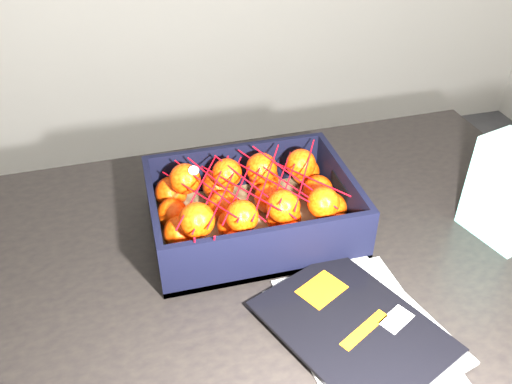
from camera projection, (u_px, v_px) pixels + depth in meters
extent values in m
cube|color=black|center=(294.00, 251.00, 1.03)|extent=(1.22, 0.83, 0.04)
cylinder|color=black|center=(50.00, 305.00, 1.41)|extent=(0.06, 0.06, 0.71)
cylinder|color=black|center=(425.00, 236.00, 1.64)|extent=(0.06, 0.06, 0.71)
cube|color=#B7B7B3|center=(361.00, 329.00, 0.85)|extent=(0.22, 0.29, 0.01)
cube|color=#B7B7B3|center=(364.00, 326.00, 0.85)|extent=(0.27, 0.32, 0.01)
cube|color=black|center=(352.00, 326.00, 0.84)|extent=(0.30, 0.34, 0.01)
cube|color=orange|center=(322.00, 289.00, 0.90)|extent=(0.09, 0.08, 0.00)
cube|color=white|center=(397.00, 319.00, 0.84)|extent=(0.06, 0.05, 0.00)
cube|color=orange|center=(364.00, 330.00, 0.83)|extent=(0.10, 0.06, 0.00)
cube|color=olive|center=(252.00, 226.00, 1.05)|extent=(0.38, 0.29, 0.01)
cube|color=black|center=(236.00, 168.00, 1.13)|extent=(0.38, 0.01, 0.11)
cube|color=black|center=(272.00, 253.00, 0.91)|extent=(0.38, 0.01, 0.11)
cube|color=black|center=(155.00, 222.00, 0.98)|extent=(0.01, 0.26, 0.11)
cube|color=black|center=(342.00, 192.00, 1.06)|extent=(0.01, 0.26, 0.11)
sphere|color=#FF3905|center=(183.00, 258.00, 0.92)|extent=(0.06, 0.06, 0.06)
sphere|color=#FF3905|center=(180.00, 233.00, 0.97)|extent=(0.06, 0.06, 0.06)
sphere|color=#FF3905|center=(172.00, 214.00, 1.02)|extent=(0.06, 0.06, 0.06)
sphere|color=#FF3905|center=(171.00, 193.00, 1.08)|extent=(0.07, 0.07, 0.07)
sphere|color=#FF3905|center=(239.00, 247.00, 0.94)|extent=(0.07, 0.07, 0.07)
sphere|color=#FF3905|center=(233.00, 225.00, 0.99)|extent=(0.06, 0.06, 0.06)
sphere|color=#FF3905|center=(223.00, 206.00, 1.04)|extent=(0.06, 0.06, 0.06)
sphere|color=#FF3905|center=(218.00, 185.00, 1.10)|extent=(0.07, 0.07, 0.07)
sphere|color=#FF3905|center=(290.00, 238.00, 0.96)|extent=(0.07, 0.07, 0.07)
sphere|color=#FF3905|center=(284.00, 218.00, 1.01)|extent=(0.07, 0.07, 0.07)
sphere|color=#FF3905|center=(271.00, 198.00, 1.06)|extent=(0.07, 0.07, 0.07)
sphere|color=#FF3905|center=(264.00, 179.00, 1.11)|extent=(0.06, 0.06, 0.06)
sphere|color=#FF3905|center=(342.00, 231.00, 0.98)|extent=(0.06, 0.06, 0.06)
sphere|color=#FF3905|center=(330.00, 209.00, 1.03)|extent=(0.07, 0.07, 0.07)
sphere|color=#FF3905|center=(318.00, 190.00, 1.08)|extent=(0.06, 0.06, 0.06)
sphere|color=#FF3905|center=(305.00, 172.00, 1.14)|extent=(0.06, 0.06, 0.06)
sphere|color=#FF3905|center=(197.00, 220.00, 0.93)|extent=(0.06, 0.06, 0.06)
sphere|color=#FF3905|center=(185.00, 179.00, 1.03)|extent=(0.06, 0.06, 0.06)
sphere|color=#FF3905|center=(242.00, 216.00, 0.93)|extent=(0.06, 0.06, 0.06)
sphere|color=#FF3905|center=(227.00, 173.00, 1.04)|extent=(0.06, 0.06, 0.06)
sphere|color=#FF3905|center=(283.00, 206.00, 0.96)|extent=(0.06, 0.06, 0.06)
sphere|color=#FF3905|center=(261.00, 168.00, 1.06)|extent=(0.06, 0.06, 0.06)
sphere|color=#FF3905|center=(323.00, 203.00, 0.97)|extent=(0.06, 0.06, 0.06)
sphere|color=#FF3905|center=(301.00, 164.00, 1.07)|extent=(0.06, 0.06, 0.06)
cylinder|color=red|center=(197.00, 193.00, 0.97)|extent=(0.11, 0.20, 0.02)
cylinder|color=red|center=(211.00, 189.00, 0.97)|extent=(0.11, 0.20, 0.02)
cylinder|color=red|center=(225.00, 188.00, 0.98)|extent=(0.11, 0.20, 0.03)
cylinder|color=red|center=(239.00, 187.00, 0.98)|extent=(0.11, 0.20, 0.02)
cylinder|color=red|center=(253.00, 185.00, 0.98)|extent=(0.11, 0.20, 0.03)
cylinder|color=red|center=(265.00, 178.00, 0.99)|extent=(0.11, 0.20, 0.02)
cylinder|color=red|center=(277.00, 176.00, 1.01)|extent=(0.11, 0.20, 0.02)
cylinder|color=red|center=(293.00, 176.00, 0.99)|extent=(0.11, 0.20, 0.03)
cylinder|color=red|center=(304.00, 176.00, 1.01)|extent=(0.11, 0.20, 0.03)
cylinder|color=red|center=(197.00, 190.00, 0.96)|extent=(0.11, 0.20, 0.01)
cylinder|color=red|center=(212.00, 192.00, 0.97)|extent=(0.11, 0.20, 0.02)
cylinder|color=red|center=(225.00, 190.00, 0.98)|extent=(0.11, 0.20, 0.01)
cylinder|color=red|center=(240.00, 188.00, 0.98)|extent=(0.11, 0.20, 0.01)
cylinder|color=red|center=(253.00, 185.00, 0.98)|extent=(0.11, 0.20, 0.00)
cylinder|color=red|center=(266.00, 180.00, 0.99)|extent=(0.11, 0.20, 0.02)
cylinder|color=red|center=(280.00, 182.00, 0.99)|extent=(0.11, 0.20, 0.01)
cylinder|color=red|center=(291.00, 175.00, 1.01)|extent=(0.11, 0.20, 0.02)
cylinder|color=red|center=(305.00, 173.00, 1.01)|extent=(0.11, 0.20, 0.02)
cylinder|color=red|center=(195.00, 251.00, 0.88)|extent=(0.00, 0.03, 0.09)
cylinder|color=red|center=(213.00, 248.00, 0.89)|extent=(0.01, 0.04, 0.08)
cube|color=white|center=(509.00, 192.00, 0.99)|extent=(0.12, 0.15, 0.20)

